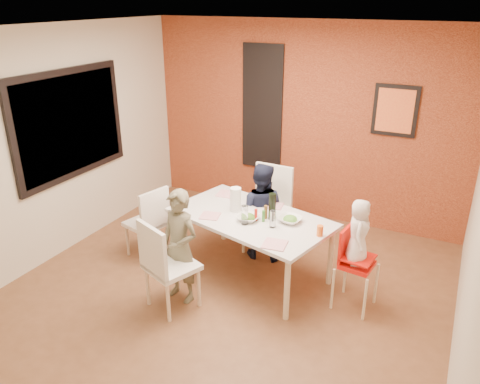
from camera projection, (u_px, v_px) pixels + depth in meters
The scene contains 35 objects.
ground at pixel (228, 290), 5.10m from camera, with size 4.50×4.50×0.00m, color brown.
ceiling at pixel (225, 29), 4.05m from camera, with size 4.50×4.50×0.02m, color white.
wall_back at pixel (303, 123), 6.43m from camera, with size 4.50×0.02×2.70m, color beige.
wall_front at pixel (45, 297), 2.72m from camera, with size 4.50×0.02×2.70m, color beige.
wall_left at pixel (58, 144), 5.50m from camera, with size 0.02×4.50×2.70m, color beige.
wall_right at pixel (480, 220), 3.65m from camera, with size 0.02×4.50×2.70m, color beige.
brick_accent_wall at pixel (303, 123), 6.42m from camera, with size 4.50×0.02×2.70m, color maroon.
picture_window_frame at pixel (70, 124), 5.58m from camera, with size 0.05×1.70×1.30m, color black.
picture_window_pane at pixel (71, 124), 5.57m from camera, with size 0.02×1.55×1.15m, color black.
glassblock_strip at pixel (262, 108), 6.59m from camera, with size 0.55×0.03×1.70m, color silver.
glassblock_surround at pixel (262, 108), 6.59m from camera, with size 0.60×0.03×1.76m, color black.
art_print_frame at pixel (395, 111), 5.79m from camera, with size 0.54×0.03×0.64m, color black.
art_print_canvas at pixel (395, 111), 5.78m from camera, with size 0.44×0.01×0.54m, color orange.
dining_table at pixel (251, 221), 5.16m from camera, with size 1.94×1.37×0.73m.
chair_near at pixel (164, 262), 4.59m from camera, with size 0.59×0.59×0.98m.
chair_far at pixel (269, 204), 5.78m from camera, with size 0.51×0.51×1.06m.
chair_left at pixel (150, 219), 5.57m from camera, with size 0.51×0.51×0.90m.
high_chair at pixel (353, 261), 4.67m from camera, with size 0.40×0.40×0.86m.
child_near at pixel (180, 247), 4.75m from camera, with size 0.45×0.29×1.22m, color brown.
child_far at pixel (261, 211), 5.56m from camera, with size 0.58×0.45×1.20m, color black.
toddler at pixel (359, 232), 4.53m from camera, with size 0.33×0.22×0.68m, color silver.
plate_near_left at pixel (210, 216), 5.13m from camera, with size 0.20×0.20×0.01m, color white.
plate_far_mid at pixel (274, 206), 5.38m from camera, with size 0.20×0.20×0.01m, color silver.
plate_near_right at pixel (275, 244), 4.54m from camera, with size 0.22×0.22×0.01m, color white.
plate_far_left at pixel (227, 194), 5.70m from camera, with size 0.22×0.22×0.01m, color white.
salad_bowl_a at pixel (248, 218), 5.03m from camera, with size 0.24×0.24×0.06m, color white.
salad_bowl_b at pixel (290, 220), 4.99m from camera, with size 0.24×0.24×0.06m, color white.
wine_bottle at pixel (272, 207), 5.01m from camera, with size 0.08×0.08×0.30m, color black.
wine_glass_a at pixel (245, 215), 4.92m from camera, with size 0.07×0.07×0.21m, color white.
wine_glass_b at pixel (273, 219), 4.86m from camera, with size 0.07×0.07×0.19m, color white.
paper_towel_roll at pixel (236, 200), 5.21m from camera, with size 0.12×0.12×0.28m, color white.
condiment_red at pixel (256, 215), 5.02m from camera, with size 0.03×0.03×0.13m, color red.
condiment_green at pixel (263, 216), 4.99m from camera, with size 0.03×0.03×0.13m, color #307627.
condiment_brown at pixel (266, 212), 5.06m from camera, with size 0.04×0.04×0.15m, color brown.
sippy_cup at pixel (320, 231), 4.70m from camera, with size 0.07×0.07×0.11m, color orange.
Camera 1 is at (2.03, -3.78, 2.97)m, focal length 35.00 mm.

